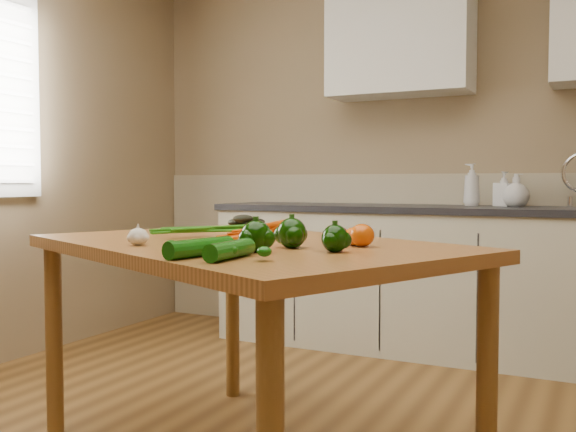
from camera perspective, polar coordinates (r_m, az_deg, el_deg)
The scene contains 18 objects.
room at distance 2.19m, azimuth -3.96°, elevation 8.35°, with size 4.04×5.04×2.64m.
counter_run at distance 4.04m, azimuth 13.46°, elevation -5.41°, with size 2.84×0.64×1.14m.
upper_cabinets at distance 4.17m, azimuth 18.31°, elevation 15.42°, with size 2.15×0.35×0.70m.
table at distance 2.30m, azimuth -3.91°, elevation -4.57°, with size 1.83×1.55×0.83m.
soap_bottle_a at distance 4.07m, azimuth 16.02°, elevation 2.69°, with size 0.10×0.10×0.26m, color silver.
soap_bottle_b at distance 4.05m, azimuth 18.63°, elevation 2.30°, with size 0.09×0.10×0.21m, color silver.
soap_bottle_c at distance 3.98m, azimuth 19.63°, elevation 2.16°, with size 0.15×0.15×0.19m, color silver.
carrot_bunch at distance 2.34m, azimuth -4.32°, elevation -1.19°, with size 0.29×0.22×0.08m, color #D74C05, non-canonical shape.
leafy_greens at distance 2.81m, azimuth -3.25°, elevation -0.15°, with size 0.22×0.20×0.11m, color black, non-canonical shape.
garlic_bulb at distance 2.19m, azimuth -13.18°, elevation -1.80°, with size 0.07×0.07×0.06m, color silver.
pepper_a at distance 2.05m, azimuth 0.34°, elevation -1.54°, with size 0.10×0.10×0.10m, color black.
pepper_b at distance 1.93m, azimuth 4.19°, elevation -2.01°, with size 0.08×0.08×0.08m, color black.
pepper_c at distance 1.93m, azimuth -2.86°, elevation -1.84°, with size 0.09×0.09×0.09m, color black.
tomato_a at distance 2.21m, azimuth 4.65°, elevation -1.70°, with size 0.06×0.06×0.06m, color #8A020B.
tomato_b at distance 2.13m, azimuth 5.85°, elevation -1.83°, with size 0.07×0.07×0.06m, color #CE4A05.
tomato_c at distance 2.10m, azimuth 6.59°, elevation -1.71°, with size 0.08×0.08×0.08m, color #CE4A05.
zucchini_a at distance 1.76m, azimuth -5.20°, elevation -3.02°, with size 0.05×0.05×0.21m, color #094307.
zucchini_b at distance 1.83m, azimuth -7.85°, elevation -2.79°, with size 0.05×0.05×0.24m, color #094307.
Camera 1 is at (1.10, -1.71, 1.04)m, focal length 40.00 mm.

